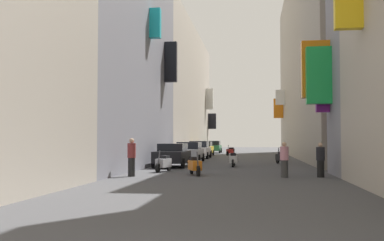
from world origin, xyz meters
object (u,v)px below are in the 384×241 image
Objects in this scene: scooter_orange at (195,165)px; pedestrian_near_right at (284,160)px; parked_car_black at (173,155)px; pedestrian_near_left at (132,157)px; parked_car_white at (199,149)px; scooter_black at (281,157)px; parked_car_yellow at (203,148)px; parked_car_green at (214,147)px; scooter_red at (231,151)px; scooter_silver at (164,163)px; scooter_white at (234,159)px; pedestrian_crossing at (321,160)px; parked_car_silver at (189,151)px.

pedestrian_near_right reaches higher than scooter_orange.
pedestrian_near_left reaches higher than parked_car_black.
scooter_black is (6.80, -8.85, -0.35)m from parked_car_white.
scooter_orange is (2.53, -26.41, -0.32)m from parked_car_yellow.
scooter_red is at bearing -74.38° from parked_car_green.
parked_car_white is at bearing 88.27° from pedestrian_near_left.
scooter_silver is at bearing -94.96° from scooter_red.
scooter_black is (7.19, -15.82, -0.32)m from parked_car_yellow.
scooter_black is 10.85m from scooter_silver.
pedestrian_near_right is at bearing -82.16° from scooter_red.
scooter_white is 9.29m from pedestrian_near_left.
scooter_silver is at bearing 162.22° from pedestrian_crossing.
parked_car_black is 0.96× the size of parked_car_green.
scooter_silver is at bearing -88.82° from parked_car_silver.
scooter_black is at bearing -52.45° from parked_car_white.
scooter_black is 1.13× the size of pedestrian_crossing.
parked_car_black is 2.34× the size of pedestrian_near_left.
scooter_orange is at bearing -83.72° from parked_car_white.
parked_car_white is 20.65m from pedestrian_near_left.
parked_car_white is at bearing 106.45° from scooter_white.
parked_car_black is 0.99× the size of parked_car_yellow.
scooter_orange and scooter_black have the same top height.
parked_car_white is 2.35× the size of scooter_black.
pedestrian_near_right is at bearing -47.86° from parked_car_black.
parked_car_black is at bearing 139.84° from pedestrian_crossing.
pedestrian_near_right is at bearing -10.95° from scooter_orange.
scooter_orange is (2.14, -19.44, -0.35)m from parked_car_white.
scooter_white is 6.12m from scooter_silver.
parked_car_green is 36.59m from scooter_orange.
parked_car_green is 10.11m from parked_car_yellow.
scooter_black is (4.37, -16.58, -0.00)m from scooter_red.
parked_car_black is 2.07× the size of scooter_silver.
scooter_black is at bearing 48.63° from scooter_white.
parked_car_white is 11.16m from scooter_black.
pedestrian_near_left is (-2.76, -1.21, 0.41)m from scooter_orange.
scooter_black is 13.94m from pedestrian_near_left.
scooter_black is at bearing -75.23° from scooter_red.
parked_car_white is 17.08m from parked_car_green.
parked_car_black is 0.99× the size of parked_car_white.
scooter_silver is (0.24, -17.49, -0.35)m from parked_car_white.
parked_car_silver is at bearing -99.62° from scooter_red.
parked_car_yellow is at bearing 90.93° from parked_car_black.
parked_car_black is 2.25× the size of scooter_white.
parked_car_green is 1.02× the size of parked_car_silver.
parked_car_green reaches higher than scooter_silver.
scooter_black is at bearing -18.99° from parked_car_silver.
pedestrian_near_left reaches higher than parked_car_green.
parked_car_silver reaches higher than parked_car_black.
scooter_silver is (-6.56, -8.64, 0.00)m from scooter_black.
parked_car_white reaches higher than scooter_black.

